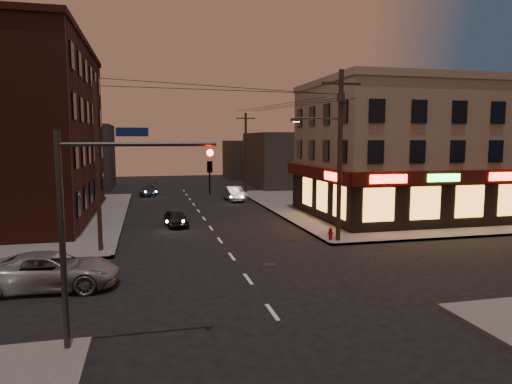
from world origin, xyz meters
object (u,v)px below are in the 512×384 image
object	(u,v)px
sedan_mid	(234,194)
fire_hydrant	(331,233)
sedan_near	(176,218)
sedan_far	(149,190)
suv_cross	(51,271)

from	to	relation	value
sedan_mid	fire_hydrant	xyz separation A→B (m)	(2.14, -19.93, -0.16)
sedan_near	sedan_mid	world-z (taller)	sedan_mid
sedan_far	fire_hydrant	bearing A→B (deg)	-62.57
sedan_mid	sedan_near	bearing A→B (deg)	-121.89
suv_cross	sedan_near	bearing A→B (deg)	-21.17
sedan_mid	fire_hydrant	bearing A→B (deg)	-88.21
fire_hydrant	sedan_mid	bearing A→B (deg)	96.13
sedan_near	suv_cross	bearing A→B (deg)	-120.94
suv_cross	sedan_far	world-z (taller)	suv_cross
fire_hydrant	sedan_far	bearing A→B (deg)	111.83
suv_cross	fire_hydrant	distance (m)	15.57
sedan_near	sedan_mid	xyz separation A→B (m)	(6.57, 12.60, 0.13)
fire_hydrant	sedan_near	bearing A→B (deg)	139.92
sedan_far	sedan_near	bearing A→B (deg)	-78.94
sedan_mid	fire_hydrant	world-z (taller)	sedan_mid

